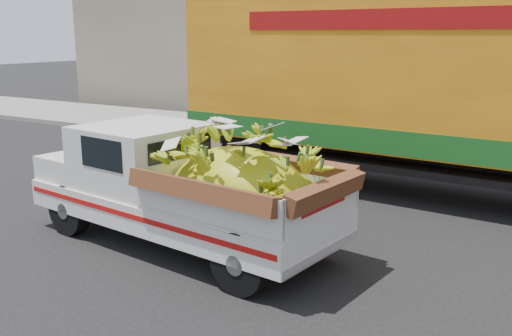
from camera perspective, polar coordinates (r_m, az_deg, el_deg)
The scene contains 6 objects.
ground at distance 8.47m, azimuth 4.47°, elevation -8.26°, with size 100.00×100.00×0.00m, color black.
curb at distance 14.21m, azimuth 15.93°, elevation 0.46°, with size 60.00×0.25×0.15m, color gray.
sidewalk at distance 16.21m, azimuth 17.86°, elevation 1.86°, with size 60.00×4.00×0.14m, color gray.
building_left at distance 24.31m, azimuth 2.65°, elevation 11.86°, with size 18.00×6.00×5.00m, color gray.
pickup_truck at distance 8.24m, azimuth -5.74°, elevation -2.02°, with size 5.16×2.42×1.74m.
semi_trailer at distance 11.18m, azimuth 21.56°, elevation 7.33°, with size 12.04×3.27×3.80m.
Camera 1 is at (3.44, -7.09, 3.10)m, focal length 40.00 mm.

